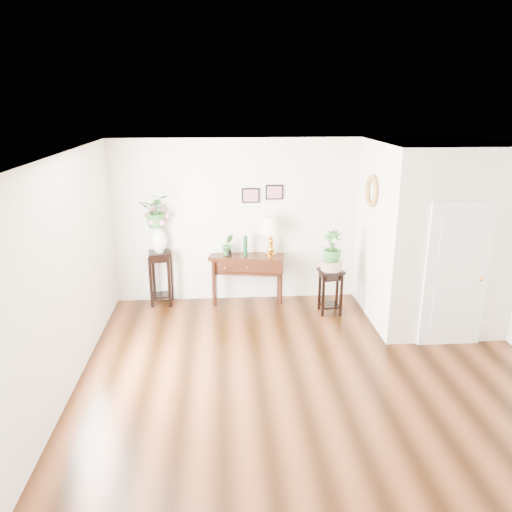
{
  "coord_description": "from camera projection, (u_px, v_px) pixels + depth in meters",
  "views": [
    {
      "loc": [
        -1.14,
        -5.56,
        3.39
      ],
      "look_at": [
        -0.66,
        1.3,
        1.23
      ],
      "focal_mm": 35.0,
      "sensor_mm": 36.0,
      "label": 1
    }
  ],
  "objects": [
    {
      "name": "partition",
      "position": [
        430.0,
        233.0,
        7.8
      ],
      "size": [
        1.8,
        1.95,
        2.8
      ],
      "primitive_type": "cube",
      "color": "silver",
      "rests_on": "floor"
    },
    {
      "name": "wall_ornament",
      "position": [
        371.0,
        191.0,
        7.66
      ],
      "size": [
        0.07,
        0.51,
        0.51
      ],
      "primitive_type": "torus",
      "rotation": [
        0.0,
        1.57,
        0.0
      ],
      "color": "tan",
      "rests_on": "partition"
    },
    {
      "name": "door",
      "position": [
        456.0,
        275.0,
        6.95
      ],
      "size": [
        0.9,
        0.05,
        2.1
      ],
      "primitive_type": "cube",
      "color": "white",
      "rests_on": "floor"
    },
    {
      "name": "plant_stand_a",
      "position": [
        161.0,
        278.0,
        8.54
      ],
      "size": [
        0.41,
        0.41,
        0.94
      ],
      "primitive_type": "cube",
      "rotation": [
        0.0,
        0.0,
        0.13
      ],
      "color": "black",
      "rests_on": "floor"
    },
    {
      "name": "lily_arrangement",
      "position": [
        157.0,
        212.0,
        8.19
      ],
      "size": [
        0.56,
        0.5,
        0.58
      ],
      "primitive_type": "imported",
      "rotation": [
        0.0,
        0.0,
        -0.1
      ],
      "color": "#2E6B2D",
      "rests_on": "porcelain_vase"
    },
    {
      "name": "wall_left",
      "position": [
        62.0,
        280.0,
        5.76
      ],
      "size": [
        0.02,
        5.5,
        2.8
      ],
      "primitive_type": "cube",
      "color": "silver",
      "rests_on": "ground"
    },
    {
      "name": "plant_stand_b",
      "position": [
        330.0,
        291.0,
        8.2
      ],
      "size": [
        0.42,
        0.42,
        0.75
      ],
      "primitive_type": "cube",
      "rotation": [
        0.0,
        0.0,
        0.22
      ],
      "color": "black",
      "rests_on": "floor"
    },
    {
      "name": "narcissus",
      "position": [
        332.0,
        247.0,
        7.98
      ],
      "size": [
        0.35,
        0.35,
        0.52
      ],
      "primitive_type": "imported",
      "rotation": [
        0.0,
        0.0,
        -0.2
      ],
      "color": "#2E6B2D",
      "rests_on": "ceramic_bowl"
    },
    {
      "name": "wall_back",
      "position": [
        288.0,
        221.0,
        8.58
      ],
      "size": [
        6.0,
        0.02,
        2.8
      ],
      "primitive_type": "cube",
      "color": "silver",
      "rests_on": "ground"
    },
    {
      "name": "art_print_right",
      "position": [
        274.0,
        192.0,
        8.4
      ],
      "size": [
        0.3,
        0.02,
        0.25
      ],
      "primitive_type": "cube",
      "color": "black",
      "rests_on": "wall_back"
    },
    {
      "name": "art_print_left",
      "position": [
        251.0,
        195.0,
        8.38
      ],
      "size": [
        0.3,
        0.02,
        0.25
      ],
      "primitive_type": "cube",
      "color": "black",
      "rests_on": "wall_back"
    },
    {
      "name": "wall_front",
      "position": [
        396.0,
        410.0,
        3.35
      ],
      "size": [
        6.0,
        0.02,
        2.8
      ],
      "primitive_type": "cube",
      "color": "silver",
      "rests_on": "ground"
    },
    {
      "name": "green_vase",
      "position": [
        245.0,
        246.0,
        8.48
      ],
      "size": [
        0.09,
        0.09,
        0.35
      ],
      "primitive_type": "cylinder",
      "rotation": [
        0.0,
        0.0,
        -0.28
      ],
      "color": "#123E1E",
      "rests_on": "console_table"
    },
    {
      "name": "floor",
      "position": [
        315.0,
        377.0,
        6.39
      ],
      "size": [
        6.0,
        5.5,
        0.02
      ],
      "primitive_type": "cube",
      "color": "brown",
      "rests_on": "ground"
    },
    {
      "name": "potted_plant",
      "position": [
        228.0,
        246.0,
        8.45
      ],
      "size": [
        0.23,
        0.2,
        0.36
      ],
      "primitive_type": "imported",
      "rotation": [
        0.0,
        0.0,
        0.2
      ],
      "color": "#2E6B2D",
      "rests_on": "console_table"
    },
    {
      "name": "ceramic_bowl",
      "position": [
        331.0,
        265.0,
        8.07
      ],
      "size": [
        0.45,
        0.45,
        0.15
      ],
      "primitive_type": "cylinder",
      "rotation": [
        0.0,
        0.0,
        0.43
      ],
      "color": "beige",
      "rests_on": "plant_stand_b"
    },
    {
      "name": "ceiling",
      "position": [
        323.0,
        155.0,
        5.55
      ],
      "size": [
        6.0,
        5.5,
        0.02
      ],
      "primitive_type": "cube",
      "color": "white",
      "rests_on": "ground"
    },
    {
      "name": "console_table",
      "position": [
        247.0,
        279.0,
        8.66
      ],
      "size": [
        1.32,
        0.64,
        0.85
      ],
      "primitive_type": "cube",
      "rotation": [
        0.0,
        0.0,
        -0.18
      ],
      "color": "black",
      "rests_on": "floor"
    },
    {
      "name": "porcelain_vase",
      "position": [
        159.0,
        239.0,
        8.33
      ],
      "size": [
        0.29,
        0.29,
        0.48
      ],
      "primitive_type": null,
      "rotation": [
        0.0,
        0.0,
        0.04
      ],
      "color": "silver",
      "rests_on": "plant_stand_a"
    },
    {
      "name": "table_lamp",
      "position": [
        271.0,
        235.0,
        8.45
      ],
      "size": [
        0.48,
        0.48,
        0.67
      ],
      "primitive_type": "cube",
      "rotation": [
        0.0,
        0.0,
        -0.31
      ],
      "color": "gold",
      "rests_on": "console_table"
    }
  ]
}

